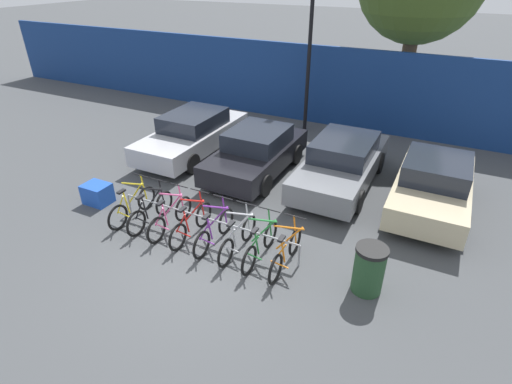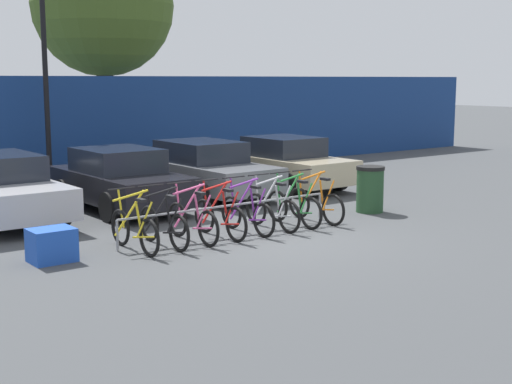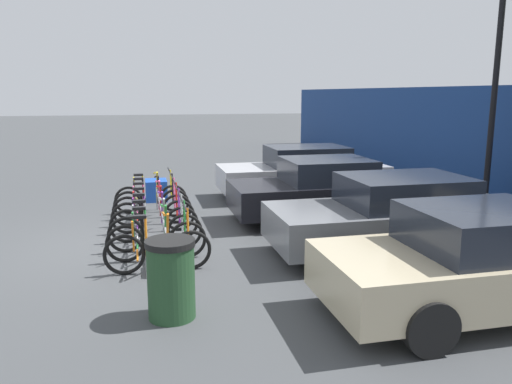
# 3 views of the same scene
# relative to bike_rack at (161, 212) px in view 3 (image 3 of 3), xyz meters

# --- Properties ---
(ground_plane) EXTENTS (120.00, 120.00, 0.00)m
(ground_plane) POSITION_rel_bike_rack_xyz_m (0.37, -0.68, -0.50)
(ground_plane) COLOR #424447
(bike_rack) EXTENTS (4.75, 0.04, 0.57)m
(bike_rack) POSITION_rel_bike_rack_xyz_m (0.00, 0.00, 0.00)
(bike_rack) COLOR gray
(bike_rack) RESTS_ON ground
(bicycle_yellow) EXTENTS (0.68, 1.71, 1.05)m
(bicycle_yellow) POSITION_rel_bike_rack_xyz_m (-2.10, -0.15, -0.12)
(bicycle_yellow) COLOR black
(bicycle_yellow) RESTS_ON ground
(bicycle_black) EXTENTS (0.68, 1.71, 1.05)m
(bicycle_black) POSITION_rel_bike_rack_xyz_m (-1.52, -0.15, -0.12)
(bicycle_black) COLOR black
(bicycle_black) RESTS_ON ground
(bicycle_pink) EXTENTS (0.68, 1.71, 1.05)m
(bicycle_pink) POSITION_rel_bike_rack_xyz_m (-0.92, -0.15, -0.12)
(bicycle_pink) COLOR black
(bicycle_pink) RESTS_ON ground
(bicycle_red) EXTENTS (0.68, 1.71, 1.05)m
(bicycle_red) POSITION_rel_bike_rack_xyz_m (-0.31, -0.15, -0.12)
(bicycle_red) COLOR black
(bicycle_red) RESTS_ON ground
(bicycle_purple) EXTENTS (0.68, 1.71, 1.05)m
(bicycle_purple) POSITION_rel_bike_rack_xyz_m (0.32, -0.15, -0.12)
(bicycle_purple) COLOR black
(bicycle_purple) RESTS_ON ground
(bicycle_silver) EXTENTS (0.68, 1.71, 1.05)m
(bicycle_silver) POSITION_rel_bike_rack_xyz_m (0.94, -0.15, -0.12)
(bicycle_silver) COLOR black
(bicycle_silver) RESTS_ON ground
(bicycle_green) EXTENTS (0.68, 1.71, 1.05)m
(bicycle_green) POSITION_rel_bike_rack_xyz_m (1.50, -0.15, -0.12)
(bicycle_green) COLOR black
(bicycle_green) RESTS_ON ground
(bicycle_orange) EXTENTS (0.68, 1.71, 1.05)m
(bicycle_orange) POSITION_rel_bike_rack_xyz_m (2.10, -0.15, -0.12)
(bicycle_orange) COLOR black
(bicycle_orange) RESTS_ON ground
(car_silver) EXTENTS (1.91, 4.58, 1.40)m
(car_silver) POSITION_rel_bike_rack_xyz_m (-3.10, 4.02, 0.19)
(car_silver) COLOR #B7B7BC
(car_silver) RESTS_ON ground
(car_black) EXTENTS (1.91, 4.08, 1.40)m
(car_black) POSITION_rel_bike_rack_xyz_m (-0.48, 3.61, 0.19)
(car_black) COLOR black
(car_black) RESTS_ON ground
(car_grey) EXTENTS (1.91, 4.55, 1.40)m
(car_grey) POSITION_rel_bike_rack_xyz_m (2.06, 4.07, 0.19)
(car_grey) COLOR slate
(car_grey) RESTS_ON ground
(car_beige) EXTENTS (1.91, 4.03, 1.40)m
(car_beige) POSITION_rel_bike_rack_xyz_m (4.57, 3.81, 0.19)
(car_beige) COLOR #C1B28E
(car_beige) RESTS_ON ground
(lamp_post) EXTENTS (0.24, 0.44, 6.22)m
(lamp_post) POSITION_rel_bike_rack_xyz_m (-0.48, 7.82, 2.96)
(lamp_post) COLOR black
(lamp_post) RESTS_ON ground
(trash_bin) EXTENTS (0.63, 0.63, 1.03)m
(trash_bin) POSITION_rel_bike_rack_xyz_m (3.81, -0.05, 0.02)
(trash_bin) COLOR #234728
(trash_bin) RESTS_ON ground
(cargo_crate) EXTENTS (0.70, 0.56, 0.55)m
(cargo_crate) POSITION_rel_bike_rack_xyz_m (-3.51, 0.02, -0.22)
(cargo_crate) COLOR blue
(cargo_crate) RESTS_ON ground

